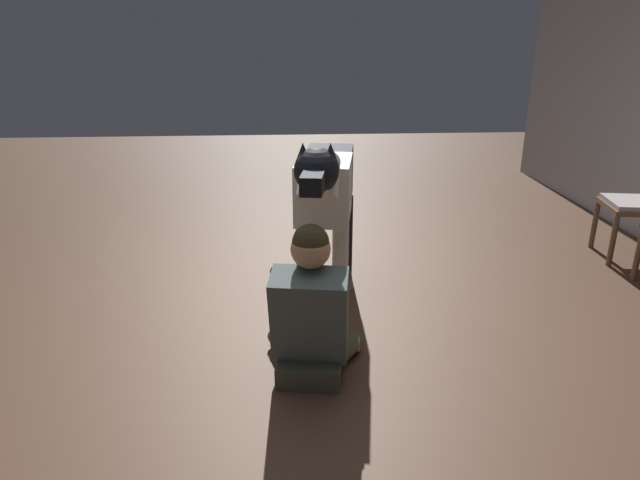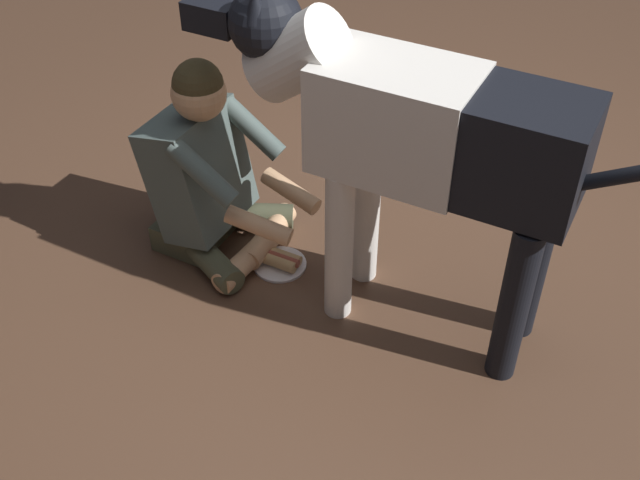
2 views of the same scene
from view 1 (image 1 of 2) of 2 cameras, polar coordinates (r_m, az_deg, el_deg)
name	(u,v)px [view 1 (image 1 of 2)]	position (r m, az deg, el deg)	size (l,w,h in m)	color
ground_plane	(301,306)	(3.91, -1.99, -6.71)	(14.21, 14.21, 0.00)	brown
person_sitting_on_floor	(311,313)	(3.05, -0.91, -7.46)	(0.70, 0.57, 0.86)	#494B35
large_dog	(325,193)	(3.66, 0.51, 4.83)	(1.58, 0.47, 1.22)	silver
hot_dog_on_plate	(317,337)	(3.48, -0.30, -9.84)	(0.22, 0.22, 0.06)	white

